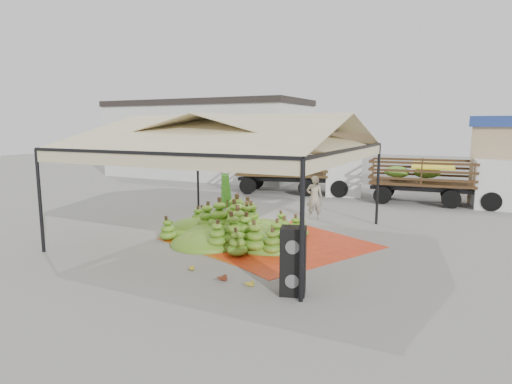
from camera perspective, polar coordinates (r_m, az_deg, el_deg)
The scene contains 17 objects.
ground at distance 14.38m, azimuth -3.41°, elevation -5.89°, with size 90.00×90.00×0.00m, color slate.
canopy_tent at distance 13.91m, azimuth -3.53°, elevation 7.37°, with size 8.10×8.10×4.00m.
building_white at distance 31.09m, azimuth -6.58°, elevation 7.03°, with size 14.30×6.30×5.40m.
tarp_left at distance 13.95m, azimuth -2.41°, elevation -6.32°, with size 3.86×3.68×0.01m, color #C45D12.
tarp_right at distance 13.43m, azimuth 3.57°, elevation -6.92°, with size 4.45×4.68×0.01m, color red.
banana_heap at distance 13.87m, azimuth -3.11°, elevation -3.89°, with size 5.60×4.60×1.20m, color #3A7418.
hand_yellow_a at distance 10.07m, azimuth -1.17°, elevation -11.85°, with size 0.41×0.33×0.19m, color #AF8823.
hand_yellow_b at distance 11.17m, azimuth -8.98°, elevation -9.88°, with size 0.38×0.31×0.17m, color gold.
hand_red_a at distance 10.42m, azimuth -4.91°, elevation -11.07°, with size 0.48×0.39×0.22m, color maroon.
hand_red_b at distance 12.49m, azimuth 1.63°, elevation -7.63°, with size 0.49×0.40×0.22m, color maroon.
hand_green at distance 13.57m, azimuth -8.22°, elevation -6.47°, with size 0.39×0.32×0.18m, color #59811A.
hanging_bunches at distance 14.29m, azimuth 7.05°, elevation 4.63°, with size 3.24×0.24×0.20m.
speaker_stack at distance 9.41m, azimuth 4.98°, elevation -9.14°, with size 0.66×0.61×1.50m.
banana_leaves at distance 16.46m, azimuth -4.19°, elevation -4.01°, with size 0.96×1.36×3.70m, color #25761F, non-canonical shape.
vendor at distance 16.93m, azimuth 7.80°, elevation -0.73°, with size 0.63×0.41×1.73m, color gray.
truck_left at distance 23.40m, azimuth 6.40°, elevation 3.25°, with size 6.98×3.78×2.28m.
truck_right at distance 21.74m, azimuth 23.96°, elevation 1.89°, with size 6.35×2.60×2.13m.
Camera 1 is at (6.97, -12.04, 3.64)m, focal length 30.00 mm.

